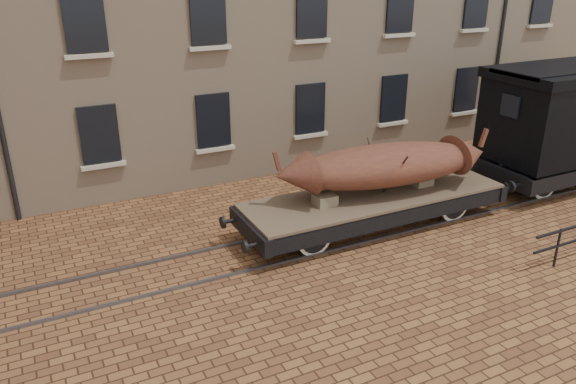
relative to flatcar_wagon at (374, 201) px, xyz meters
name	(u,v)px	position (x,y,z in m)	size (l,w,h in m)	color
ground	(363,229)	(-0.32, 0.00, -0.79)	(90.00, 90.00, 0.00)	brown
rail_track	(363,228)	(-0.32, 0.00, -0.76)	(30.00, 1.52, 0.06)	#59595E
flatcar_wagon	(374,201)	(0.00, 0.00, 0.00)	(8.36, 2.27, 1.26)	brown
iron_boat	(385,165)	(0.29, 0.00, 1.00)	(6.34, 2.44, 1.53)	brown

